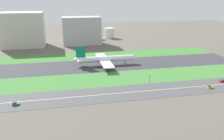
# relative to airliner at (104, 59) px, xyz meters

# --- Properties ---
(ground_plane) EXTENTS (800.00, 800.00, 0.00)m
(ground_plane) POSITION_rel_airliner_xyz_m (-1.13, -0.00, -6.23)
(ground_plane) COLOR #5B564C
(runway) EXTENTS (280.00, 46.00, 0.10)m
(runway) POSITION_rel_airliner_xyz_m (-1.13, -0.00, -6.18)
(runway) COLOR #38383D
(runway) RESTS_ON ground_plane
(grass_median_north) EXTENTS (280.00, 36.00, 0.10)m
(grass_median_north) POSITION_rel_airliner_xyz_m (-1.13, 41.00, -6.18)
(grass_median_north) COLOR #3D7A33
(grass_median_north) RESTS_ON ground_plane
(grass_median_south) EXTENTS (280.00, 36.00, 0.10)m
(grass_median_south) POSITION_rel_airliner_xyz_m (-1.13, -41.00, -6.18)
(grass_median_south) COLOR #427F38
(grass_median_south) RESTS_ON ground_plane
(highway) EXTENTS (280.00, 28.00, 0.10)m
(highway) POSITION_rel_airliner_xyz_m (-1.13, -73.00, -6.18)
(highway) COLOR #4C4C4F
(highway) RESTS_ON ground_plane
(highway_centerline) EXTENTS (266.00, 0.50, 0.01)m
(highway_centerline) POSITION_rel_airliner_xyz_m (-1.13, -73.00, -6.13)
(highway_centerline) COLOR silver
(highway_centerline) RESTS_ON highway
(airliner) EXTENTS (65.00, 56.00, 19.70)m
(airliner) POSITION_rel_airliner_xyz_m (0.00, 0.00, 0.00)
(airliner) COLOR white
(airliner) RESTS_ON runway
(car_1) EXTENTS (4.40, 1.80, 2.00)m
(car_1) POSITION_rel_airliner_xyz_m (66.20, -78.00, -5.31)
(car_1) COLOR yellow
(car_1) RESTS_ON highway
(car_2) EXTENTS (4.40, 1.80, 2.00)m
(car_2) POSITION_rel_airliner_xyz_m (83.88, -68.00, -5.31)
(car_2) COLOR #B2191E
(car_2) RESTS_ON highway
(car_0) EXTENTS (4.40, 1.80, 2.00)m
(car_0) POSITION_rel_airliner_xyz_m (-71.20, -78.00, -5.31)
(car_0) COLOR #19662D
(car_0) RESTS_ON highway
(traffic_light) EXTENTS (0.36, 0.50, 7.20)m
(traffic_light) POSITION_rel_airliner_xyz_m (24.99, -60.01, -1.94)
(traffic_light) COLOR #4C4C51
(traffic_light) RESTS_ON highway
(terminal_building) EXTENTS (55.30, 39.53, 46.17)m
(terminal_building) POSITION_rel_airliner_xyz_m (-91.13, 114.00, 16.85)
(terminal_building) COLOR beige
(terminal_building) RESTS_ON ground_plane
(hangar_building) EXTENTS (53.19, 27.44, 38.81)m
(hangar_building) POSITION_rel_airliner_xyz_m (-12.13, 114.00, 13.17)
(hangar_building) COLOR #B2B2B7
(hangar_building) RESTS_ON ground_plane
(fuel_tank_west) EXTENTS (16.45, 16.45, 16.80)m
(fuel_tank_west) POSITION_rel_airliner_xyz_m (10.16, 159.00, 2.17)
(fuel_tank_west) COLOR silver
(fuel_tank_west) RESTS_ON ground_plane
(fuel_tank_centre) EXTENTS (16.01, 16.01, 16.39)m
(fuel_tank_centre) POSITION_rel_airliner_xyz_m (37.19, 159.00, 1.96)
(fuel_tank_centre) COLOR silver
(fuel_tank_centre) RESTS_ON ground_plane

